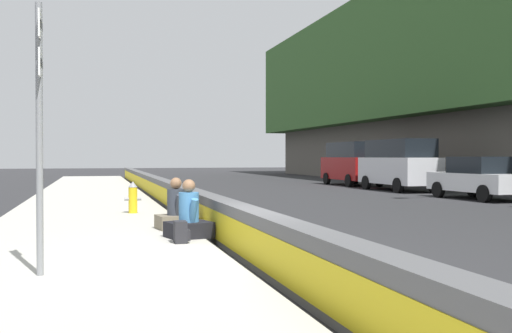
# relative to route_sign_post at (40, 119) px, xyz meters

# --- Properties ---
(ground_plane) EXTENTS (160.00, 160.00, 0.00)m
(ground_plane) POSITION_rel_route_sign_post_xyz_m (0.96, -3.19, -2.21)
(ground_plane) COLOR #2B2B2D
(ground_plane) RESTS_ON ground
(sidewalk_strip) EXTENTS (80.00, 4.40, 0.14)m
(sidewalk_strip) POSITION_rel_route_sign_post_xyz_m (0.96, -0.54, -2.14)
(sidewalk_strip) COLOR #B5B2A8
(sidewalk_strip) RESTS_ON ground_plane
(jersey_barrier) EXTENTS (76.00, 0.45, 0.85)m
(jersey_barrier) POSITION_rel_route_sign_post_xyz_m (0.96, -3.19, -1.79)
(jersey_barrier) COLOR #545456
(jersey_barrier) RESTS_ON ground_plane
(route_sign_post) EXTENTS (0.44, 0.09, 3.60)m
(route_sign_post) POSITION_rel_route_sign_post_xyz_m (0.00, 0.00, 0.00)
(route_sign_post) COLOR gray
(route_sign_post) RESTS_ON sidewalk_strip
(fire_hydrant) EXTENTS (0.26, 0.46, 0.88)m
(fire_hydrant) POSITION_rel_route_sign_post_xyz_m (8.50, -1.73, -1.62)
(fire_hydrant) COLOR gold
(fire_hydrant) RESTS_ON sidewalk_strip
(seated_person_foreground) EXTENTS (0.87, 0.96, 1.13)m
(seated_person_foreground) POSITION_rel_route_sign_post_xyz_m (3.14, -2.46, -1.72)
(seated_person_foreground) COLOR black
(seated_person_foreground) RESTS_ON sidewalk_strip
(seated_person_middle) EXTENTS (0.79, 0.89, 1.12)m
(seated_person_middle) POSITION_rel_route_sign_post_xyz_m (4.60, -2.41, -1.72)
(seated_person_middle) COLOR #706651
(seated_person_middle) RESTS_ON sidewalk_strip
(backpack) EXTENTS (0.32, 0.28, 0.40)m
(backpack) POSITION_rel_route_sign_post_xyz_m (2.45, -2.21, -1.88)
(backpack) COLOR #232328
(backpack) RESTS_ON sidewalk_strip
(parked_car_third) EXTENTS (4.57, 2.09, 1.71)m
(parked_car_third) POSITION_rel_route_sign_post_xyz_m (12.19, -15.49, -1.35)
(parked_car_third) COLOR silver
(parked_car_third) RESTS_ON ground_plane
(parked_car_fourth) EXTENTS (5.12, 2.15, 2.56)m
(parked_car_fourth) POSITION_rel_route_sign_post_xyz_m (18.36, -15.34, -0.86)
(parked_car_fourth) COLOR silver
(parked_car_fourth) RESTS_ON ground_plane
(parked_car_midline) EXTENTS (5.11, 2.12, 2.56)m
(parked_car_midline) POSITION_rel_route_sign_post_xyz_m (24.08, -15.44, -0.86)
(parked_car_midline) COLOR maroon
(parked_car_midline) RESTS_ON ground_plane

